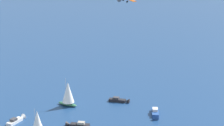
{
  "coord_description": "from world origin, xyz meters",
  "views": [
    {
      "loc": [
        -51.82,
        116.71,
        66.54
      ],
      "look_at": [
        0.05,
        0.09,
        31.59
      ],
      "focal_mm": 66.16,
      "sensor_mm": 36.0,
      "label": 1
    }
  ],
  "objects_px": {
    "motorboat_outer_ring_b": "(120,100)",
    "motorboat_outer_ring_e": "(17,120)",
    "sailboat_near_centre": "(37,123)",
    "motorboat_outer_ring_c": "(155,114)",
    "motorboat_trailing": "(77,125)",
    "sailboat_outer_ring_d": "(68,94)"
  },
  "relations": [
    {
      "from": "motorboat_trailing",
      "to": "motorboat_outer_ring_c",
      "type": "relative_size",
      "value": 0.9
    },
    {
      "from": "motorboat_outer_ring_b",
      "to": "motorboat_outer_ring_c",
      "type": "bearing_deg",
      "value": 155.96
    },
    {
      "from": "motorboat_outer_ring_e",
      "to": "sailboat_outer_ring_d",
      "type": "bearing_deg",
      "value": -112.62
    },
    {
      "from": "motorboat_trailing",
      "to": "sailboat_near_centre",
      "type": "bearing_deg",
      "value": 56.67
    },
    {
      "from": "sailboat_near_centre",
      "to": "motorboat_outer_ring_e",
      "type": "bearing_deg",
      "value": -27.04
    },
    {
      "from": "motorboat_outer_ring_b",
      "to": "sailboat_outer_ring_d",
      "type": "bearing_deg",
      "value": 35.52
    },
    {
      "from": "motorboat_outer_ring_c",
      "to": "sailboat_outer_ring_d",
      "type": "bearing_deg",
      "value": 7.29
    },
    {
      "from": "motorboat_outer_ring_c",
      "to": "motorboat_outer_ring_e",
      "type": "xyz_separation_m",
      "value": [
        48.74,
        28.9,
        -0.08
      ]
    },
    {
      "from": "sailboat_near_centre",
      "to": "motorboat_outer_ring_c",
      "type": "bearing_deg",
      "value": -132.32
    },
    {
      "from": "motorboat_outer_ring_c",
      "to": "sailboat_outer_ring_d",
      "type": "distance_m",
      "value": 39.38
    },
    {
      "from": "motorboat_outer_ring_e",
      "to": "sailboat_near_centre",
      "type": "bearing_deg",
      "value": 152.96
    },
    {
      "from": "motorboat_outer_ring_b",
      "to": "sailboat_outer_ring_d",
      "type": "relative_size",
      "value": 0.78
    },
    {
      "from": "motorboat_outer_ring_b",
      "to": "motorboat_outer_ring_e",
      "type": "relative_size",
      "value": 1.02
    },
    {
      "from": "sailboat_near_centre",
      "to": "motorboat_trailing",
      "type": "xyz_separation_m",
      "value": [
        -8.87,
        -13.49,
        -4.39
      ]
    },
    {
      "from": "motorboat_outer_ring_e",
      "to": "motorboat_outer_ring_b",
      "type": "bearing_deg",
      "value": -127.77
    },
    {
      "from": "sailboat_near_centre",
      "to": "motorboat_outer_ring_e",
      "type": "relative_size",
      "value": 1.18
    },
    {
      "from": "motorboat_outer_ring_b",
      "to": "sailboat_outer_ring_d",
      "type": "distance_m",
      "value": 24.08
    },
    {
      "from": "sailboat_near_centre",
      "to": "motorboat_outer_ring_c",
      "type": "height_order",
      "value": "sailboat_near_centre"
    },
    {
      "from": "motorboat_outer_ring_b",
      "to": "motorboat_outer_ring_c",
      "type": "relative_size",
      "value": 0.9
    },
    {
      "from": "sailboat_near_centre",
      "to": "motorboat_outer_ring_e",
      "type": "xyz_separation_m",
      "value": [
        15.31,
        -7.82,
        -4.38
      ]
    },
    {
      "from": "motorboat_outer_ring_c",
      "to": "motorboat_outer_ring_e",
      "type": "relative_size",
      "value": 1.13
    },
    {
      "from": "motorboat_outer_ring_c",
      "to": "motorboat_outer_ring_b",
      "type": "bearing_deg",
      "value": -24.04
    }
  ]
}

